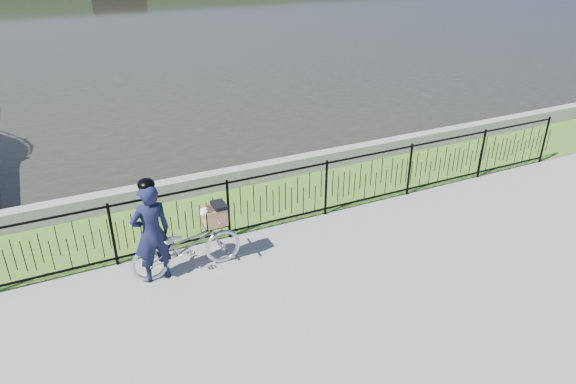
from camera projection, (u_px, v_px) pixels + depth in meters
ground at (320, 269)px, 8.50m from camera, size 120.00×120.00×0.00m
grass_strip at (259, 203)px, 10.59m from camera, size 60.00×2.00×0.01m
water at (86, 17)px, 35.07m from camera, size 120.00×120.00×0.00m
quay_wall at (241, 176)px, 11.31m from camera, size 60.00×0.30×0.40m
fence at (279, 198)px, 9.53m from camera, size 14.00×0.06×1.15m
bicycle_rig at (187, 245)px, 8.26m from camera, size 1.82×0.63×1.13m
cyclist at (151, 232)px, 7.89m from camera, size 0.65×0.47×1.74m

